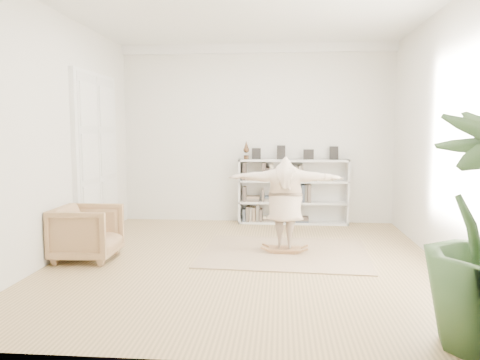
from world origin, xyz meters
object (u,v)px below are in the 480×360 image
Objects in this scene: bookshelf at (293,192)px; rocker_board at (285,249)px; armchair at (87,233)px; person at (285,200)px.

bookshelf is 4.36× the size of rocker_board.
rocker_board is (2.87, 0.59, -0.33)m from armchair.
rocker_board is at bearing -94.31° from bookshelf.
person is at bearing -79.64° from armchair.
bookshelf is at bearing 88.90° from rocker_board.
person is (-0.18, -2.36, 0.19)m from bookshelf.
rocker_board is (-0.18, -2.36, -0.57)m from bookshelf.
armchair is (-3.04, -2.95, -0.24)m from bookshelf.
armchair is 2.96m from person.
person is at bearing 3.21° from rocker_board.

